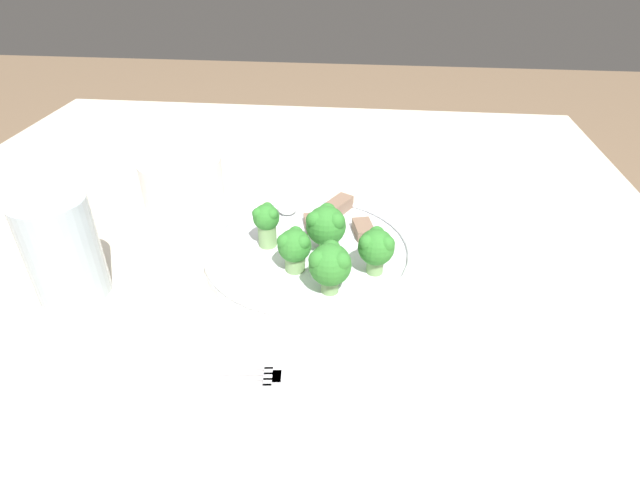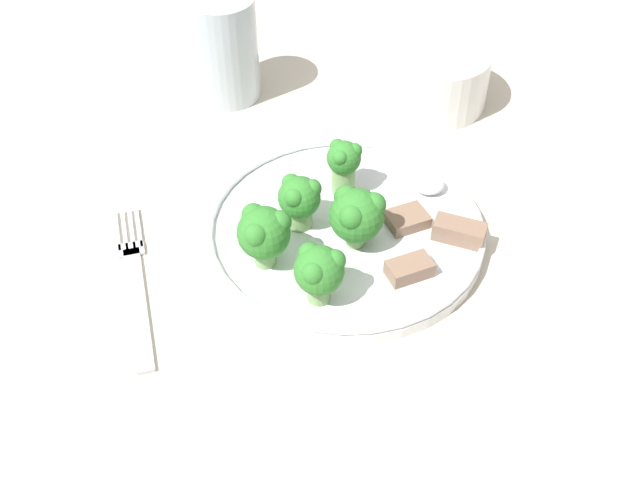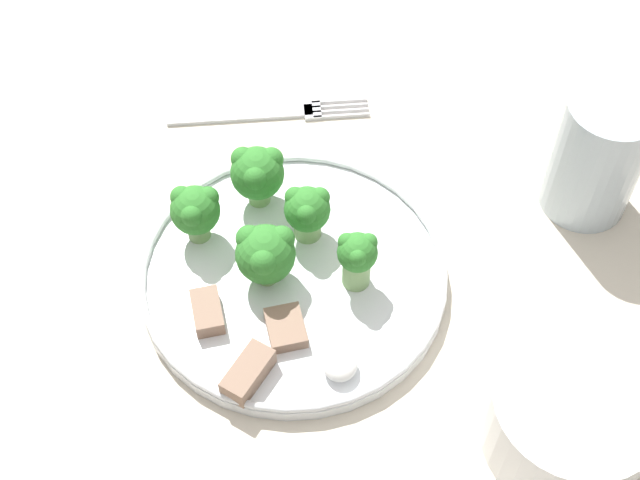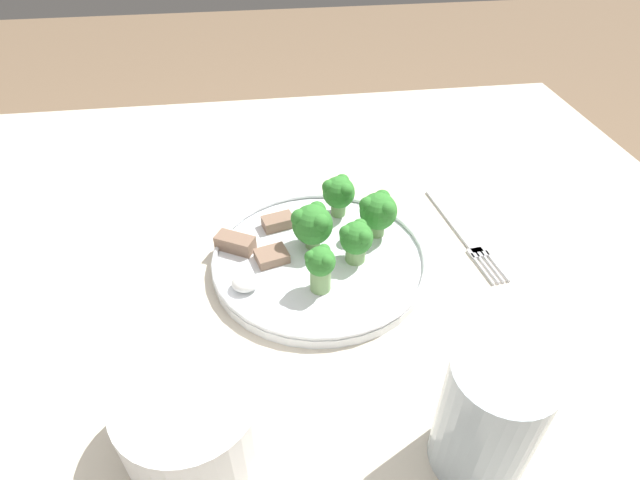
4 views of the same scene
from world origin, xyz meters
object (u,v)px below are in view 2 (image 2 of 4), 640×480
cream_bowl (434,78)px  drinking_glass (224,54)px  fork (135,285)px  dinner_plate (346,230)px

cream_bowl → drinking_glass: size_ratio=1.01×
fork → cream_bowl: (0.33, 0.24, 0.03)m
cream_bowl → dinner_plate: bearing=-123.3°
drinking_glass → fork: bearing=-108.5°
dinner_plate → cream_bowl: size_ratio=2.14×
dinner_plate → drinking_glass: 0.28m
fork → cream_bowl: size_ratio=1.64×
fork → drinking_glass: 0.31m
dinner_plate → cream_bowl: bearing=56.7°
cream_bowl → drinking_glass: (-0.23, 0.05, 0.02)m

